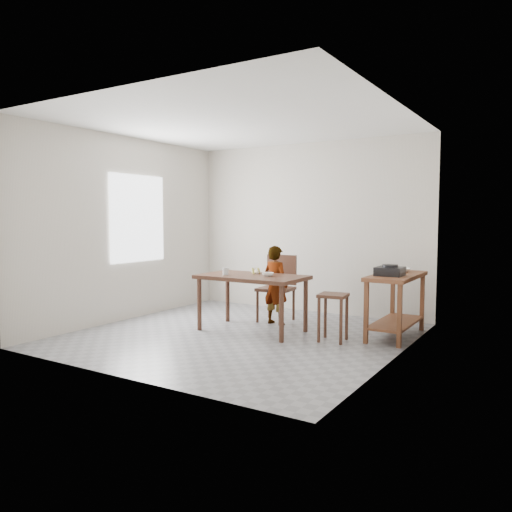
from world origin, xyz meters
The scene contains 17 objects.
floor centered at (0.00, 0.00, -0.02)m, with size 4.00×4.00×0.04m, color gray.
ceiling centered at (0.00, 0.00, 2.72)m, with size 4.00×4.00×0.04m, color white.
wall_back centered at (0.00, 2.02, 1.35)m, with size 4.00×0.04×2.70m, color beige.
wall_front centered at (0.00, -2.02, 1.35)m, with size 4.00×0.04×2.70m, color beige.
wall_left centered at (-2.02, 0.00, 1.35)m, with size 0.04×4.00×2.70m, color beige.
wall_right centered at (2.02, 0.00, 1.35)m, with size 0.04×4.00×2.70m, color beige.
window_pane centered at (-1.97, 0.20, 1.50)m, with size 0.02×1.10×1.30m, color white.
dining_table centered at (0.00, 0.30, 0.38)m, with size 1.40×0.80×0.75m, color #44271B, non-canonical shape.
prep_counter centered at (1.72, 1.00, 0.40)m, with size 0.50×1.20×0.80m, color brown, non-canonical shape.
child centered at (0.06, 0.84, 0.56)m, with size 0.41×0.27×1.12m, color white.
dining_chair centered at (-0.04, 1.01, 0.48)m, with size 0.46×0.46×0.96m, color #44271B, non-canonical shape.
stool centered at (1.13, 0.36, 0.29)m, with size 0.33×0.33×0.59m, color #44271B, non-canonical shape.
glass_tumbler centered at (-0.31, 0.14, 0.80)m, with size 0.08×0.08×0.10m, color silver.
small_bowl centered at (0.23, 0.32, 0.77)m, with size 0.15×0.15×0.05m, color white.
banana centered at (-0.07, 0.50, 0.78)m, with size 0.16×0.11×0.06m, color #FDD861, non-canonical shape.
serving_bowl centered at (1.72, 1.30, 0.83)m, with size 0.21×0.21×0.05m, color white.
gas_burner centered at (1.69, 0.80, 0.85)m, with size 0.32×0.32×0.11m, color black.
Camera 1 is at (3.51, -5.26, 1.52)m, focal length 35.00 mm.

